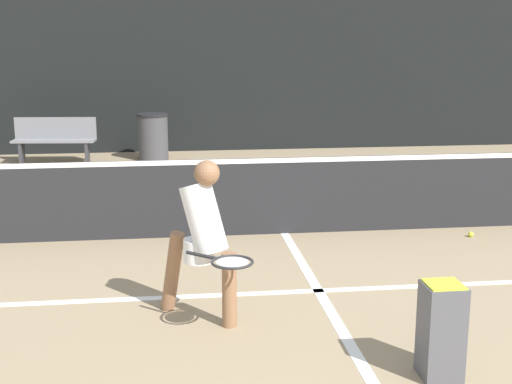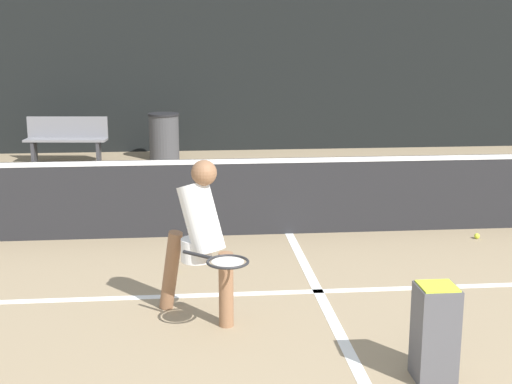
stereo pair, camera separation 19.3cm
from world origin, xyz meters
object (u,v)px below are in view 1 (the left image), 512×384
player_practicing (203,234)px  trash_bin (153,137)px  ball_hopper (441,328)px  courtside_bench (55,139)px  parked_car (43,109)px

player_practicing → trash_bin: bearing=134.9°
player_practicing → ball_hopper: (1.63, -1.25, -0.40)m
player_practicing → courtside_bench: player_practicing is taller
ball_hopper → parked_car: parked_car is taller
courtside_bench → parked_car: 4.46m
ball_hopper → courtside_bench: size_ratio=0.46×
player_practicing → courtside_bench: bearing=147.8°
trash_bin → parked_car: size_ratio=0.21×
courtside_bench → trash_bin: 1.83m
courtside_bench → parked_car: parked_car is taller
ball_hopper → player_practicing: bearing=142.5°
ball_hopper → trash_bin: 9.46m
player_practicing → parked_car: 12.61m
trash_bin → ball_hopper: bearing=-76.6°
player_practicing → ball_hopper: bearing=3.3°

